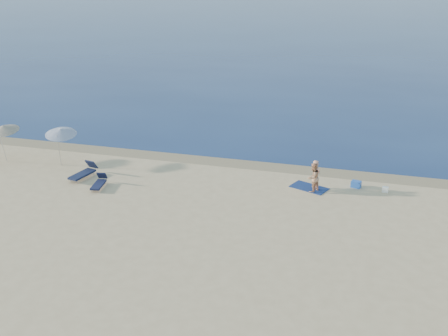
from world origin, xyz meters
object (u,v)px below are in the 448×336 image
object	(u,v)px
person_left	(316,175)
umbrella_near	(61,132)
person_right	(313,178)
blue_cooler	(356,184)

from	to	relation	value
person_left	umbrella_near	bearing A→B (deg)	103.43
person_left	person_right	size ratio (longest dim) A/B	1.02
person_right	person_left	bearing A→B (deg)	-162.02
person_right	umbrella_near	bearing A→B (deg)	-56.99
person_right	umbrella_near	xyz separation A→B (m)	(-14.63, 0.11, 1.22)
blue_cooler	umbrella_near	xyz separation A→B (m)	(-16.81, -1.06, 1.83)
blue_cooler	umbrella_near	world-z (taller)	umbrella_near
person_right	blue_cooler	distance (m)	2.55
umbrella_near	blue_cooler	bearing A→B (deg)	-20.70
blue_cooler	person_right	bearing A→B (deg)	-138.18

